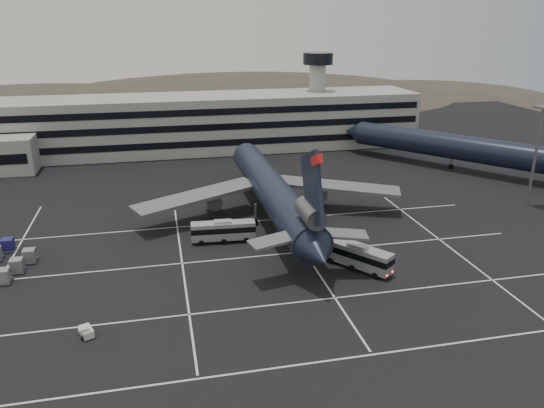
# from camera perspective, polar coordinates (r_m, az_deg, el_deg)

# --- Properties ---
(ground) EXTENTS (260.00, 260.00, 0.00)m
(ground) POSITION_cam_1_polar(r_m,az_deg,el_deg) (73.53, -4.75, -7.27)
(ground) COLOR black
(ground) RESTS_ON ground
(lane_markings) EXTENTS (90.00, 55.62, 0.01)m
(lane_markings) POSITION_cam_1_polar(r_m,az_deg,el_deg) (74.28, -4.10, -6.96)
(lane_markings) COLOR silver
(lane_markings) RESTS_ON ground
(terminal) EXTENTS (125.00, 26.00, 24.00)m
(terminal) POSITION_cam_1_polar(r_m,az_deg,el_deg) (138.87, -10.17, 8.39)
(terminal) COLOR gray
(terminal) RESTS_ON ground
(hills) EXTENTS (352.00, 180.00, 44.00)m
(hills) POSITION_cam_1_polar(r_m,az_deg,el_deg) (240.87, -6.05, 8.64)
(hills) COLOR #38332B
(hills) RESTS_ON ground
(lightpole_right) EXTENTS (2.40, 2.40, 18.28)m
(lightpole_right) POSITION_cam_1_polar(r_m,az_deg,el_deg) (106.10, 26.67, 5.90)
(lightpole_right) COLOR slate
(lightpole_right) RESTS_ON ground
(trijet_main) EXTENTS (47.46, 57.49, 18.08)m
(trijet_main) POSITION_cam_1_polar(r_m,az_deg,el_deg) (89.49, 0.04, 1.42)
(trijet_main) COLOR black
(trijet_main) RESTS_ON ground
(trijet_far) EXTENTS (40.67, 48.53, 18.08)m
(trijet_far) POSITION_cam_1_polar(r_m,az_deg,el_deg) (127.15, 19.31, 5.89)
(trijet_far) COLOR black
(trijet_far) RESTS_ON ground
(bus_near) EXTENTS (8.10, 9.71, 3.65)m
(bus_near) POSITION_cam_1_polar(r_m,az_deg,el_deg) (74.36, 9.14, -5.44)
(bus_near) COLOR #9C9FA4
(bus_near) RESTS_ON ground
(bus_far) EXTENTS (10.03, 3.03, 3.49)m
(bus_far) POSITION_cam_1_polar(r_m,az_deg,el_deg) (82.27, -5.27, -2.81)
(bus_far) COLOR #9C9FA4
(bus_far) RESTS_ON ground
(tug_b) EXTENTS (1.93, 2.38, 1.34)m
(tug_b) POSITION_cam_1_polar(r_m,az_deg,el_deg) (62.88, -19.31, -12.81)
(tug_b) COLOR silver
(tug_b) RESTS_ON ground
(uld_cluster) EXTENTS (9.73, 13.55, 1.95)m
(uld_cluster) POSITION_cam_1_polar(r_m,az_deg,el_deg) (83.01, -27.20, -5.54)
(uld_cluster) COLOR #2D2D30
(uld_cluster) RESTS_ON ground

